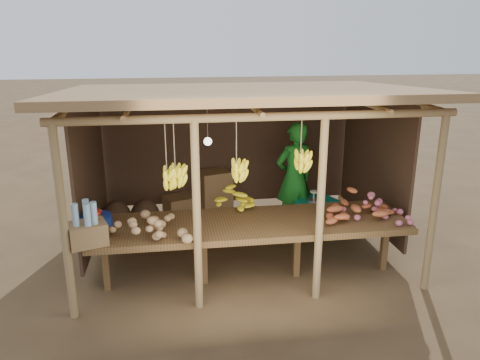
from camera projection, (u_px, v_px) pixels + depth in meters
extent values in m
plane|color=brown|center=(240.00, 247.00, 6.96)|extent=(60.00, 60.00, 0.00)
cylinder|color=#97784E|center=(64.00, 226.00, 4.92)|extent=(0.09, 0.09, 2.20)
cylinder|color=#97784E|center=(435.00, 205.00, 5.51)|extent=(0.09, 0.09, 2.20)
cylinder|color=#97784E|center=(102.00, 156.00, 7.76)|extent=(0.09, 0.09, 2.20)
cylinder|color=#97784E|center=(344.00, 148.00, 8.34)|extent=(0.09, 0.09, 2.20)
cylinder|color=#97784E|center=(197.00, 218.00, 5.12)|extent=(0.09, 0.09, 2.20)
cylinder|color=#97784E|center=(320.00, 212.00, 5.31)|extent=(0.09, 0.09, 2.20)
cylinder|color=#97784E|center=(261.00, 117.00, 4.89)|extent=(4.40, 0.09, 0.09)
cylinder|color=#97784E|center=(227.00, 87.00, 7.73)|extent=(4.40, 0.09, 0.09)
cube|color=#9B7248|center=(240.00, 92.00, 6.28)|extent=(4.70, 3.50, 0.28)
cube|color=#473021|center=(227.00, 146.00, 8.00)|extent=(4.20, 0.04, 1.98)
cube|color=#473021|center=(90.00, 171.00, 6.50)|extent=(0.04, 2.40, 1.98)
cube|color=#473021|center=(374.00, 160.00, 7.08)|extent=(0.04, 2.40, 1.98)
cube|color=brown|center=(251.00, 224.00, 5.84)|extent=(3.90, 1.05, 0.08)
cube|color=brown|center=(106.00, 263.00, 5.70)|extent=(0.08, 0.08, 0.72)
cube|color=brown|center=(204.00, 257.00, 5.87)|extent=(0.08, 0.08, 0.72)
cube|color=brown|center=(297.00, 250.00, 6.04)|extent=(0.08, 0.08, 0.72)
cube|color=brown|center=(384.00, 245.00, 6.21)|extent=(0.08, 0.08, 0.72)
cylinder|color=navy|center=(94.00, 222.00, 5.62)|extent=(0.42, 0.42, 0.15)
cube|color=olive|center=(88.00, 234.00, 5.15)|extent=(0.48, 0.43, 0.25)
imported|color=#186C1E|center=(294.00, 178.00, 7.33)|extent=(0.73, 0.59, 1.76)
cube|color=brown|center=(314.00, 218.00, 7.39)|extent=(0.69, 0.64, 0.52)
cube|color=#0C8785|center=(315.00, 201.00, 7.30)|extent=(0.77, 0.72, 0.05)
cube|color=olive|center=(215.00, 206.00, 7.99)|extent=(0.63, 0.57, 0.41)
cube|color=olive|center=(214.00, 183.00, 7.87)|extent=(0.63, 0.57, 0.41)
cube|color=olive|center=(181.00, 208.00, 7.91)|extent=(0.63, 0.57, 0.41)
ellipsoid|color=#473021|center=(117.00, 217.00, 7.34)|extent=(0.49, 0.49, 0.66)
ellipsoid|color=#473021|center=(145.00, 216.00, 7.40)|extent=(0.49, 0.49, 0.66)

